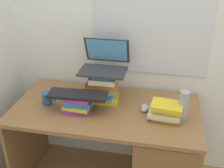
{
  "coord_description": "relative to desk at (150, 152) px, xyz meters",
  "views": [
    {
      "loc": [
        0.4,
        -1.72,
        1.83
      ],
      "look_at": [
        0.04,
        0.04,
        0.93
      ],
      "focal_mm": 44.36,
      "sensor_mm": 36.0,
      "label": 1
    }
  ],
  "objects": [
    {
      "name": "laptop",
      "position": [
        -0.39,
        0.2,
        0.63
      ],
      "size": [
        0.35,
        0.31,
        0.22
      ],
      "color": "#2D2D33",
      "rests_on": "book_stack_tall"
    },
    {
      "name": "desk",
      "position": [
        0.0,
        0.0,
        0.0
      ],
      "size": [
        1.38,
        0.71,
        0.75
      ],
      "color": "olive",
      "rests_on": "ground"
    },
    {
      "name": "book_stack_tall",
      "position": [
        -0.39,
        0.14,
        0.46
      ],
      "size": [
        0.25,
        0.21,
        0.24
      ],
      "color": "yellow",
      "rests_on": "desk"
    },
    {
      "name": "book_stack_side",
      "position": [
        0.09,
        -0.02,
        0.4
      ],
      "size": [
        0.24,
        0.2,
        0.12
      ],
      "color": "yellow",
      "rests_on": "desk"
    },
    {
      "name": "keyboard",
      "position": [
        -0.53,
        -0.05,
        0.47
      ],
      "size": [
        0.43,
        0.16,
        0.02
      ],
      "primitive_type": "cube",
      "rotation": [
        0.0,
        0.0,
        0.05
      ],
      "color": "black",
      "rests_on": "book_stack_keyboard_riser"
    },
    {
      "name": "mug",
      "position": [
        -0.79,
        -0.01,
        0.39
      ],
      "size": [
        0.11,
        0.07,
        0.1
      ],
      "color": "#265999",
      "rests_on": "desk"
    },
    {
      "name": "book_stack_keyboard_riser",
      "position": [
        -0.53,
        -0.05,
        0.4
      ],
      "size": [
        0.22,
        0.18,
        0.12
      ],
      "color": "#8C338C",
      "rests_on": "desk"
    },
    {
      "name": "water_bottle",
      "position": [
        0.2,
        -0.0,
        0.44
      ],
      "size": [
        0.07,
        0.07,
        0.21
      ],
      "primitive_type": "cylinder",
      "color": "#999EA5",
      "rests_on": "desk"
    },
    {
      "name": "wall_back",
      "position": [
        -0.35,
        0.43,
        0.89
      ],
      "size": [
        6.0,
        0.06,
        2.6
      ],
      "color": "silver",
      "rests_on": "ground"
    },
    {
      "name": "computer_mouse",
      "position": [
        -0.06,
        0.05,
        0.36
      ],
      "size": [
        0.06,
        0.1,
        0.04
      ],
      "primitive_type": "ellipsoid",
      "color": "#A5A8AD",
      "rests_on": "desk"
    }
  ]
}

